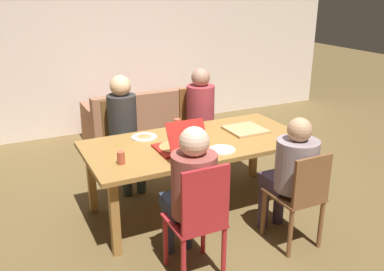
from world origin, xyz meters
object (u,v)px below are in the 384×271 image
object	(u,v)px
drinking_glass_0	(177,126)
pizza_box_1	(178,146)
dining_table	(197,148)
chair_2	(199,218)
person_1	(292,168)
chair_0	(121,139)
drinking_glass_1	(121,158)
couch	(148,122)
chair_1	(301,196)
person_3	(202,112)
chair_3	(197,127)
pizza_box_0	(245,130)
person_0	(124,123)
plate_0	(144,137)
plate_1	(222,150)
person_2	(191,187)

from	to	relation	value
drinking_glass_0	pizza_box_1	bearing A→B (deg)	-113.20
dining_table	chair_2	size ratio (longest dim) A/B	2.20
person_1	chair_2	world-z (taller)	person_1
chair_0	drinking_glass_1	xyz separation A→B (m)	(-0.35, -1.19, 0.29)
person_1	chair_2	size ratio (longest dim) A/B	1.19
chair_0	chair_2	distance (m)	1.95
couch	chair_1	bearing A→B (deg)	-86.00
person_1	couch	bearing A→B (deg)	94.19
person_1	person_3	bearing A→B (deg)	90.00
pizza_box_1	couch	distance (m)	2.40
chair_3	pizza_box_0	xyz separation A→B (m)	(0.09, -0.92, 0.23)
person_0	plate_0	bearing A→B (deg)	-85.38
drinking_glass_1	chair_2	bearing A→B (deg)	-65.26
person_0	pizza_box_1	bearing A→B (deg)	-79.02
plate_0	drinking_glass_1	distance (m)	0.66
chair_1	drinking_glass_1	world-z (taller)	chair_1
chair_0	drinking_glass_0	distance (m)	0.84
chair_0	pizza_box_1	world-z (taller)	pizza_box_1
plate_1	chair_2	bearing A→B (deg)	-130.78
person_3	chair_3	bearing A→B (deg)	90.00
pizza_box_0	chair_1	bearing A→B (deg)	-95.31
chair_3	person_3	world-z (taller)	person_3
person_1	drinking_glass_0	size ratio (longest dim) A/B	7.72
pizza_box_1	person_0	bearing A→B (deg)	100.98
dining_table	plate_0	size ratio (longest dim) A/B	8.46
person_0	chair_3	size ratio (longest dim) A/B	1.27
chair_2	chair_3	distance (m)	2.16
chair_0	drinking_glass_1	distance (m)	1.27
person_1	chair_3	bearing A→B (deg)	90.00
chair_2	plate_1	size ratio (longest dim) A/B	3.97
dining_table	chair_0	world-z (taller)	chair_0
chair_1	couch	xyz separation A→B (m)	(-0.22, 3.09, -0.21)
person_0	drinking_glass_0	bearing A→B (deg)	-53.77
chair_0	person_3	xyz separation A→B (m)	(0.96, -0.15, 0.24)
chair_0	person_1	bearing A→B (deg)	-62.17
plate_1	drinking_glass_1	world-z (taller)	drinking_glass_1
chair_2	pizza_box_0	size ratio (longest dim) A/B	2.60
person_0	person_1	bearing A→B (deg)	-60.25
pizza_box_1	drinking_glass_0	distance (m)	0.51
person_0	couch	distance (m)	1.54
person_0	drinking_glass_1	distance (m)	1.11
person_2	pizza_box_0	distance (m)	1.37
pizza_box_0	plate_0	world-z (taller)	same
drinking_glass_0	plate_1	bearing A→B (deg)	-74.54
drinking_glass_1	couch	distance (m)	2.62
person_0	chair_2	size ratio (longest dim) A/B	1.29
chair_0	chair_1	distance (m)	2.18
chair_1	drinking_glass_0	size ratio (longest dim) A/B	5.94
person_2	chair_3	bearing A→B (deg)	61.85
person_3	pizza_box_1	distance (m)	1.26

